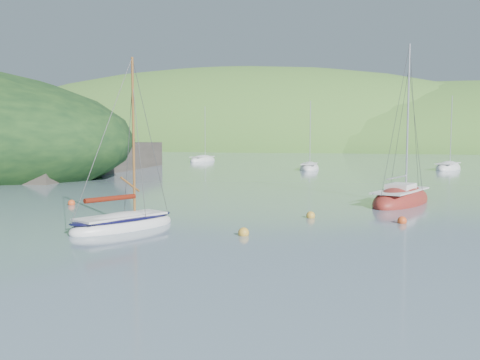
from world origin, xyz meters
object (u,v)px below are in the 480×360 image
(daysailer_white, at_px, (123,224))
(distant_sloop_b, at_px, (448,168))
(sloop_red, at_px, (401,201))
(distant_sloop_c, at_px, (203,160))
(distant_sloop_a, at_px, (309,168))

(daysailer_white, relative_size, distant_sloop_b, 0.84)
(sloop_red, xyz_separation_m, distant_sloop_c, (-35.60, 48.74, -0.04))
(distant_sloop_a, bearing_deg, sloop_red, -75.85)
(sloop_red, height_order, distant_sloop_a, sloop_red)
(distant_sloop_a, height_order, distant_sloop_b, distant_sloop_b)
(daysailer_white, distance_m, distant_sloop_a, 47.13)
(distant_sloop_b, xyz_separation_m, distant_sloop_c, (-39.61, 9.72, -0.00))
(distant_sloop_c, bearing_deg, distant_sloop_b, -7.69)
(daysailer_white, height_order, distant_sloop_a, distant_sloop_a)
(distant_sloop_c, bearing_deg, sloop_red, -47.76)
(sloop_red, height_order, distant_sloop_b, sloop_red)
(distant_sloop_b, relative_size, distant_sloop_c, 1.02)
(daysailer_white, xyz_separation_m, distant_sloop_c, (-23.36, 63.08, -0.03))
(distant_sloop_b, height_order, distant_sloop_c, distant_sloop_b)
(sloop_red, relative_size, distant_sloop_c, 1.10)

